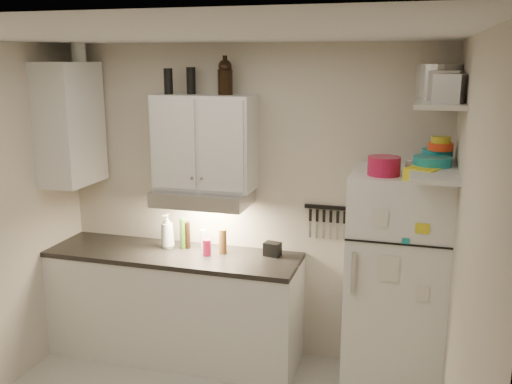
# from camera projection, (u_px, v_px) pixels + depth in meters

# --- Properties ---
(ceiling) EXTENTS (3.20, 3.00, 0.02)m
(ceiling) POSITION_uv_depth(u_px,v_px,m) (164.00, 33.00, 3.04)
(ceiling) COLOR silver
(ceiling) RESTS_ON ground
(back_wall) EXTENTS (3.20, 0.02, 2.60)m
(back_wall) POSITION_uv_depth(u_px,v_px,m) (248.00, 203.00, 4.75)
(back_wall) COLOR beige
(back_wall) RESTS_ON ground
(right_wall) EXTENTS (0.02, 3.00, 2.60)m
(right_wall) POSITION_uv_depth(u_px,v_px,m) (463.00, 295.00, 2.90)
(right_wall) COLOR beige
(right_wall) RESTS_ON ground
(base_cabinet) EXTENTS (2.10, 0.60, 0.88)m
(base_cabinet) POSITION_uv_depth(u_px,v_px,m) (175.00, 306.00, 4.80)
(base_cabinet) COLOR silver
(base_cabinet) RESTS_ON floor
(countertop) EXTENTS (2.10, 0.62, 0.04)m
(countertop) POSITION_uv_depth(u_px,v_px,m) (173.00, 255.00, 4.70)
(countertop) COLOR black
(countertop) RESTS_ON base_cabinet
(upper_cabinet) EXTENTS (0.80, 0.33, 0.75)m
(upper_cabinet) POSITION_uv_depth(u_px,v_px,m) (205.00, 142.00, 4.55)
(upper_cabinet) COLOR silver
(upper_cabinet) RESTS_ON back_wall
(side_cabinet) EXTENTS (0.33, 0.55, 1.00)m
(side_cabinet) POSITION_uv_depth(u_px,v_px,m) (70.00, 124.00, 4.70)
(side_cabinet) COLOR silver
(side_cabinet) RESTS_ON left_wall
(range_hood) EXTENTS (0.76, 0.46, 0.12)m
(range_hood) POSITION_uv_depth(u_px,v_px,m) (203.00, 197.00, 4.58)
(range_hood) COLOR silver
(range_hood) RESTS_ON back_wall
(fridge) EXTENTS (0.70, 0.68, 1.70)m
(fridge) POSITION_uv_depth(u_px,v_px,m) (396.00, 286.00, 4.18)
(fridge) COLOR white
(fridge) RESTS_ON floor
(shelf_hi) EXTENTS (0.30, 0.95, 0.03)m
(shelf_hi) POSITION_uv_depth(u_px,v_px,m) (439.00, 102.00, 3.70)
(shelf_hi) COLOR silver
(shelf_hi) RESTS_ON right_wall
(shelf_lo) EXTENTS (0.30, 0.95, 0.03)m
(shelf_lo) POSITION_uv_depth(u_px,v_px,m) (434.00, 169.00, 3.80)
(shelf_lo) COLOR silver
(shelf_lo) RESTS_ON right_wall
(knife_strip) EXTENTS (0.42, 0.02, 0.03)m
(knife_strip) POSITION_uv_depth(u_px,v_px,m) (331.00, 208.00, 4.53)
(knife_strip) COLOR black
(knife_strip) RESTS_ON back_wall
(dutch_oven) EXTENTS (0.28, 0.28, 0.13)m
(dutch_oven) POSITION_uv_depth(u_px,v_px,m) (384.00, 166.00, 3.87)
(dutch_oven) COLOR #AE143B
(dutch_oven) RESTS_ON fridge
(book_stack) EXTENTS (0.28, 0.30, 0.08)m
(book_stack) POSITION_uv_depth(u_px,v_px,m) (425.00, 173.00, 3.74)
(book_stack) COLOR yellow
(book_stack) RESTS_ON fridge
(spice_jar) EXTENTS (0.06, 0.06, 0.09)m
(spice_jar) POSITION_uv_depth(u_px,v_px,m) (409.00, 167.00, 3.93)
(spice_jar) COLOR silver
(spice_jar) RESTS_ON fridge
(stock_pot) EXTENTS (0.41, 0.41, 0.22)m
(stock_pot) POSITION_uv_depth(u_px,v_px,m) (439.00, 81.00, 3.89)
(stock_pot) COLOR silver
(stock_pot) RESTS_ON shelf_hi
(tin_a) EXTENTS (0.21, 0.20, 0.19)m
(tin_a) POSITION_uv_depth(u_px,v_px,m) (445.00, 85.00, 3.62)
(tin_a) COLOR #AAAAAD
(tin_a) RESTS_ON shelf_hi
(tin_b) EXTENTS (0.22, 0.22, 0.17)m
(tin_b) POSITION_uv_depth(u_px,v_px,m) (451.00, 88.00, 3.42)
(tin_b) COLOR #AAAAAD
(tin_b) RESTS_ON shelf_hi
(bowl_teal) EXTENTS (0.21, 0.21, 0.09)m
(bowl_teal) POSITION_uv_depth(u_px,v_px,m) (437.00, 155.00, 3.99)
(bowl_teal) COLOR teal
(bowl_teal) RESTS_ON shelf_lo
(bowl_orange) EXTENTS (0.17, 0.17, 0.05)m
(bowl_orange) POSITION_uv_depth(u_px,v_px,m) (440.00, 146.00, 3.92)
(bowl_orange) COLOR #F63D17
(bowl_orange) RESTS_ON bowl_teal
(bowl_yellow) EXTENTS (0.13, 0.13, 0.04)m
(bowl_yellow) POSITION_uv_depth(u_px,v_px,m) (441.00, 140.00, 3.91)
(bowl_yellow) COLOR gold
(bowl_yellow) RESTS_ON bowl_orange
(plates) EXTENTS (0.33, 0.33, 0.06)m
(plates) POSITION_uv_depth(u_px,v_px,m) (432.00, 161.00, 3.81)
(plates) COLOR teal
(plates) RESTS_ON shelf_lo
(growler_a) EXTENTS (0.13, 0.13, 0.28)m
(growler_a) POSITION_uv_depth(u_px,v_px,m) (225.00, 77.00, 4.43)
(growler_a) COLOR black
(growler_a) RESTS_ON upper_cabinet
(growler_b) EXTENTS (0.14, 0.14, 0.27)m
(growler_b) POSITION_uv_depth(u_px,v_px,m) (225.00, 77.00, 4.42)
(growler_b) COLOR black
(growler_b) RESTS_ON upper_cabinet
(thermos_a) EXTENTS (0.08, 0.08, 0.21)m
(thermos_a) POSITION_uv_depth(u_px,v_px,m) (191.00, 81.00, 4.51)
(thermos_a) COLOR black
(thermos_a) RESTS_ON upper_cabinet
(thermos_b) EXTENTS (0.09, 0.09, 0.20)m
(thermos_b) POSITION_uv_depth(u_px,v_px,m) (168.00, 81.00, 4.48)
(thermos_b) COLOR black
(thermos_b) RESTS_ON upper_cabinet
(side_jar) EXTENTS (0.13, 0.13, 0.16)m
(side_jar) POSITION_uv_depth(u_px,v_px,m) (78.00, 52.00, 4.61)
(side_jar) COLOR silver
(side_jar) RESTS_ON side_cabinet
(soap_bottle) EXTENTS (0.16, 0.16, 0.33)m
(soap_bottle) POSITION_uv_depth(u_px,v_px,m) (167.00, 229.00, 4.77)
(soap_bottle) COLOR silver
(soap_bottle) RESTS_ON countertop
(pepper_mill) EXTENTS (0.08, 0.08, 0.20)m
(pepper_mill) POSITION_uv_depth(u_px,v_px,m) (223.00, 241.00, 4.65)
(pepper_mill) COLOR brown
(pepper_mill) RESTS_ON countertop
(oil_bottle) EXTENTS (0.06, 0.06, 0.26)m
(oil_bottle) POSITION_uv_depth(u_px,v_px,m) (183.00, 233.00, 4.76)
(oil_bottle) COLOR #305A16
(oil_bottle) RESTS_ON countertop
(vinegar_bottle) EXTENTS (0.06, 0.06, 0.23)m
(vinegar_bottle) POSITION_uv_depth(u_px,v_px,m) (188.00, 235.00, 4.77)
(vinegar_bottle) COLOR black
(vinegar_bottle) RESTS_ON countertop
(clear_bottle) EXTENTS (0.07, 0.07, 0.17)m
(clear_bottle) POSITION_uv_depth(u_px,v_px,m) (204.00, 239.00, 4.76)
(clear_bottle) COLOR silver
(clear_bottle) RESTS_ON countertop
(red_jar) EXTENTS (0.07, 0.07, 0.13)m
(red_jar) POSITION_uv_depth(u_px,v_px,m) (207.00, 247.00, 4.61)
(red_jar) COLOR #AE143B
(red_jar) RESTS_ON countertop
(caddy) EXTENTS (0.14, 0.11, 0.11)m
(caddy) POSITION_uv_depth(u_px,v_px,m) (272.00, 249.00, 4.60)
(caddy) COLOR black
(caddy) RESTS_ON countertop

